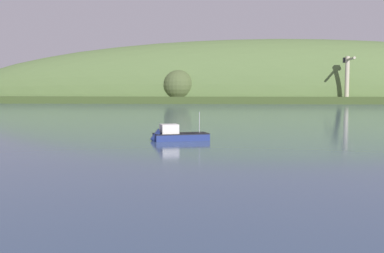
{
  "coord_description": "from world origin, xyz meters",
  "views": [
    {
      "loc": [
        1.26,
        -0.82,
        4.92
      ],
      "look_at": [
        -2.18,
        42.69,
        1.58
      ],
      "focal_mm": 41.1,
      "sensor_mm": 36.0,
      "label": 1
    }
  ],
  "objects": [
    {
      "name": "far_shoreline_hill",
      "position": [
        19.42,
        232.23,
        0.12
      ],
      "size": [
        437.42,
        71.85,
        65.65
      ],
      "rotation": [
        0.0,
        0.0,
        -0.01
      ],
      "color": "#3C4E24",
      "rests_on": "ground"
    },
    {
      "name": "dockside_crane",
      "position": [
        54.62,
        199.88,
        10.41
      ],
      "size": [
        4.32,
        15.28,
        21.12
      ],
      "rotation": [
        0.0,
        0.0,
        4.69
      ],
      "color": "#4C4C51",
      "rests_on": "ground"
    },
    {
      "name": "fishing_boat_moored",
      "position": [
        -4.12,
        44.28,
        0.39
      ],
      "size": [
        6.46,
        4.13,
        3.74
      ],
      "rotation": [
        0.0,
        0.0,
        3.48
      ],
      "color": "navy",
      "rests_on": "ground"
    }
  ]
}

